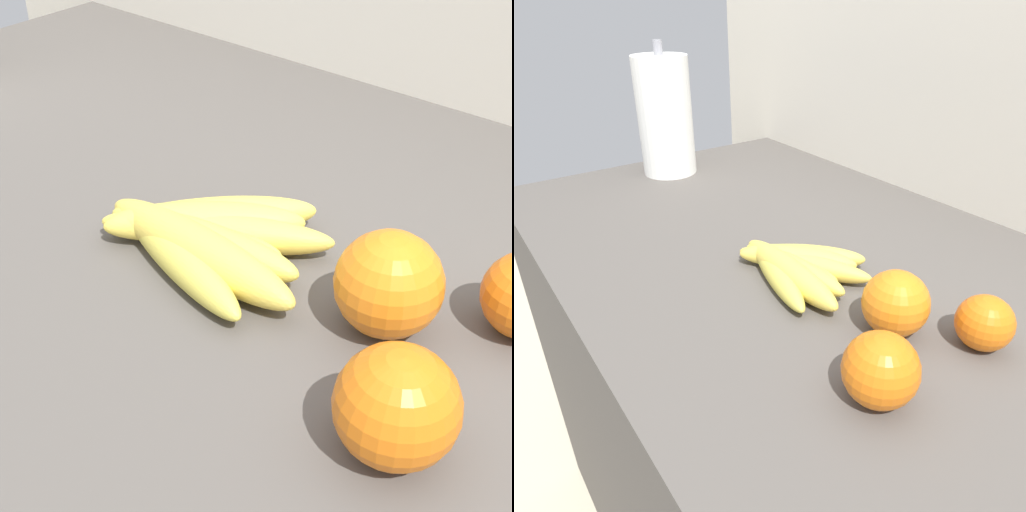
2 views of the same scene
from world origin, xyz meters
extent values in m
ellipsoid|color=#D8C74C|center=(-0.21, -0.09, 0.93)|extent=(0.20, 0.09, 0.03)
ellipsoid|color=#E5C64C|center=(-0.20, -0.08, 0.94)|extent=(0.22, 0.06, 0.04)
ellipsoid|color=#E0CA4C|center=(-0.21, -0.07, 0.94)|extent=(0.20, 0.07, 0.04)
ellipsoid|color=#DFD54C|center=(-0.22, -0.06, 0.93)|extent=(0.16, 0.08, 0.03)
ellipsoid|color=#E8C84C|center=(-0.21, -0.04, 0.94)|extent=(0.20, 0.14, 0.04)
ellipsoid|color=#DDC24C|center=(-0.23, -0.04, 0.94)|extent=(0.16, 0.15, 0.04)
ellipsoid|color=#E9CC4C|center=(-0.23, -0.03, 0.94)|extent=(0.16, 0.17, 0.04)
sphere|color=orange|center=(-0.04, -0.04, 0.96)|extent=(0.08, 0.08, 0.08)
sphere|color=orange|center=(0.03, -0.14, 0.96)|extent=(0.08, 0.08, 0.08)
camera|label=1|loc=(0.17, -0.44, 1.30)|focal=52.59mm
camera|label=2|loc=(0.26, -0.44, 1.29)|focal=33.17mm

